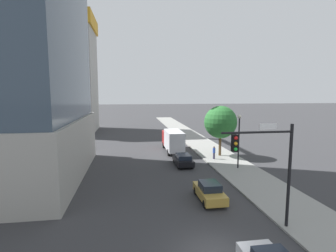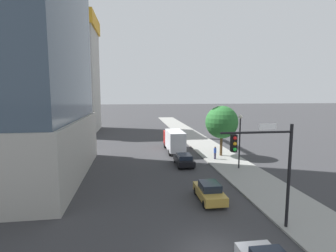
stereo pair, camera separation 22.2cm
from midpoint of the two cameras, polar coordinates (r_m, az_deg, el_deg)
sidewalk at (r=35.86m, az=11.60°, el=-6.98°), size 5.22×120.00×0.15m
construction_building at (r=64.42m, az=-21.80°, el=11.61°), size 13.85×26.35×32.88m
traffic_light_pole at (r=17.41m, az=20.70°, el=-6.58°), size 4.69×0.48×6.76m
street_lamp at (r=30.75m, az=15.08°, el=-1.63°), size 0.44×0.44×6.20m
street_tree at (r=36.43m, az=11.26°, el=0.83°), size 4.49×4.49×6.92m
car_black at (r=32.03m, az=3.11°, el=-7.36°), size 1.91×4.33×1.41m
car_gold at (r=22.23m, az=8.78°, el=-14.01°), size 1.80×4.13×1.53m
box_truck at (r=38.93m, az=0.91°, el=-3.04°), size 2.25×7.87×3.31m
pedestrian_blue_shirt at (r=34.96m, az=9.86°, el=-5.74°), size 0.34×0.34×1.67m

